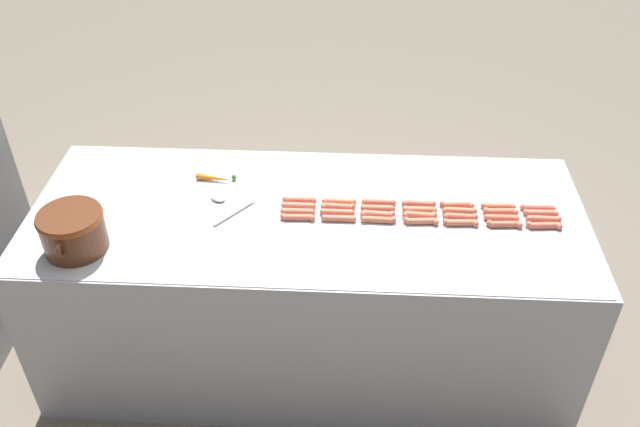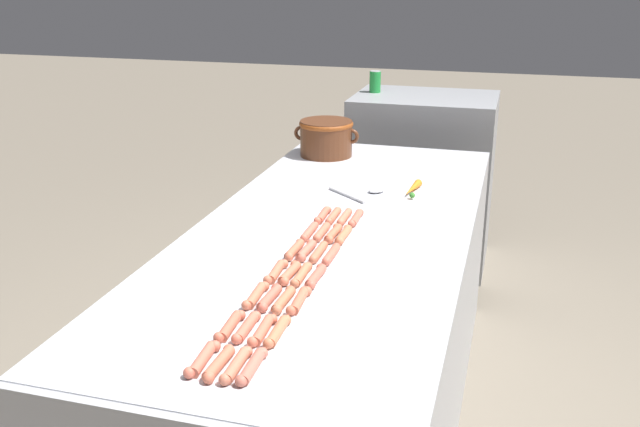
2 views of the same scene
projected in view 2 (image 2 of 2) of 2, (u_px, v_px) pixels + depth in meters
The scene contains 34 objects.
griddle_counter at pixel (334, 332), 2.61m from camera, with size 0.94×2.35×0.86m.
back_cabinet at pixel (422, 180), 4.19m from camera, with size 0.81×0.62×1.01m, color #939599.
hot_dog_0 at pixel (203, 359), 1.59m from camera, with size 0.04×0.15×0.03m.
hot_dog_1 at pixel (230, 326), 1.74m from camera, with size 0.04×0.15×0.03m.
hot_dog_2 at pixel (256, 295), 1.90m from camera, with size 0.03×0.15×0.03m.
hot_dog_3 at pixel (276, 272), 2.04m from camera, with size 0.04×0.15×0.03m.
hot_dog_4 at pixel (294, 250), 2.20m from camera, with size 0.03×0.15×0.03m.
hot_dog_5 at pixel (310, 232), 2.35m from camera, with size 0.03×0.15×0.03m.
hot_dog_6 at pixel (323, 215), 2.51m from camera, with size 0.03×0.15×0.03m.
hot_dog_7 at pixel (219, 363), 1.57m from camera, with size 0.03×0.15×0.03m.
hot_dog_8 at pixel (247, 327), 1.73m from camera, with size 0.03×0.15×0.03m.
hot_dog_9 at pixel (270, 298), 1.89m from camera, with size 0.03×0.15×0.03m.
hot_dog_10 at pixel (290, 273), 2.04m from camera, with size 0.03×0.15×0.03m.
hot_dog_11 at pixel (306, 251), 2.20m from camera, with size 0.03×0.15×0.03m.
hot_dog_12 at pixel (322, 232), 2.35m from camera, with size 0.03×0.15×0.03m.
hot_dog_13 at pixel (333, 216), 2.50m from camera, with size 0.03×0.15×0.03m.
hot_dog_14 at pixel (236, 365), 1.57m from camera, with size 0.03×0.15×0.03m.
hot_dog_15 at pixel (263, 330), 1.72m from camera, with size 0.03×0.15×0.03m.
hot_dog_16 at pixel (284, 300), 1.87m from camera, with size 0.03×0.15×0.03m.
hot_dog_17 at pixel (302, 275), 2.02m from camera, with size 0.03×0.15×0.03m.
hot_dog_18 at pixel (319, 252), 2.18m from camera, with size 0.03×0.15×0.03m.
hot_dog_19 at pixel (333, 233), 2.34m from camera, with size 0.03×0.15×0.03m.
hot_dog_20 at pixel (345, 217), 2.49m from camera, with size 0.03×0.15×0.03m.
hot_dog_21 at pixel (252, 366), 1.56m from camera, with size 0.03×0.15×0.03m.
hot_dog_22 at pixel (278, 331), 1.71m from camera, with size 0.03×0.15×0.03m.
hot_dog_23 at pixel (299, 301), 1.87m from camera, with size 0.03×0.15×0.03m.
hot_dog_24 at pixel (316, 276), 2.01m from camera, with size 0.03×0.15×0.03m.
hot_dog_25 at pixel (331, 254), 2.17m from camera, with size 0.03×0.15×0.03m.
hot_dog_26 at pixel (344, 235), 2.32m from camera, with size 0.03×0.15×0.03m.
hot_dog_27 at pixel (356, 218), 2.48m from camera, with size 0.03×0.15×0.03m.
bean_pot at pixel (326, 136), 3.31m from camera, with size 0.32×0.26×0.17m.
serving_spoon at pixel (366, 192), 2.78m from camera, with size 0.23×0.20×0.02m.
carrot at pixel (412, 189), 2.79m from camera, with size 0.06×0.18×0.03m.
soda_can at pixel (375, 82), 4.11m from camera, with size 0.07×0.07×0.12m.
Camera 2 is at (0.58, -2.24, 1.72)m, focal length 39.45 mm.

